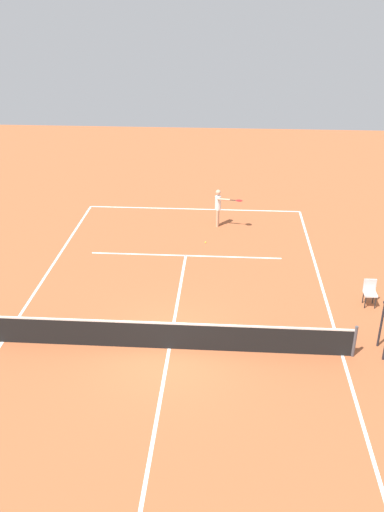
{
  "coord_description": "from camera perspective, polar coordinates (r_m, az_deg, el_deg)",
  "views": [
    {
      "loc": [
        -1.66,
        13.96,
        10.12
      ],
      "look_at": [
        -0.38,
        -4.96,
        0.8
      ],
      "focal_mm": 38.38,
      "sensor_mm": 36.0,
      "label": 1
    }
  ],
  "objects": [
    {
      "name": "player_serving",
      "position": [
        25.52,
        2.84,
        5.37
      ],
      "size": [
        1.28,
        0.72,
        1.79
      ],
      "rotation": [
        0.0,
        0.0,
        1.42
      ],
      "color": "#D8A884",
      "rests_on": "ground"
    },
    {
      "name": "courtside_chair_mid",
      "position": [
        20.24,
        18.06,
        -3.53
      ],
      "size": [
        0.44,
        0.46,
        0.95
      ],
      "color": "#262626",
      "rests_on": "ground"
    },
    {
      "name": "court_lines",
      "position": [
        17.32,
        -2.39,
        -9.59
      ],
      "size": [
        10.77,
        24.12,
        0.01
      ],
      "color": "white",
      "rests_on": "ground"
    },
    {
      "name": "ground_plane",
      "position": [
        17.33,
        -2.39,
        -9.6
      ],
      "size": [
        60.0,
        60.0,
        0.0
      ],
      "primitive_type": "plane",
      "color": "#AD5933"
    },
    {
      "name": "tennis_net",
      "position": [
        17.04,
        -2.42,
        -8.25
      ],
      "size": [
        11.37,
        0.1,
        1.07
      ],
      "color": "#4C4C51",
      "rests_on": "ground"
    },
    {
      "name": "tennis_ball",
      "position": [
        24.12,
        1.42,
        1.44
      ],
      "size": [
        0.07,
        0.07,
        0.07
      ],
      "primitive_type": "sphere",
      "color": "#CCE033",
      "rests_on": "ground"
    }
  ]
}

